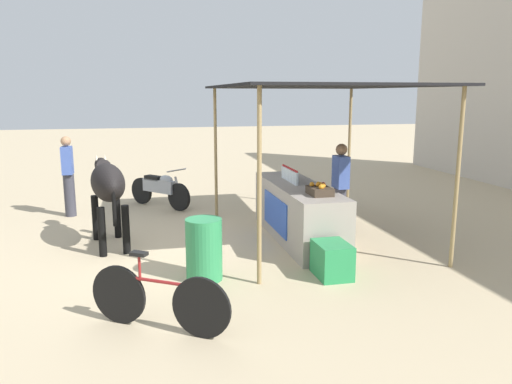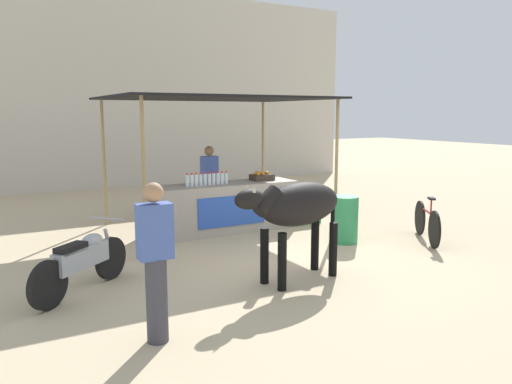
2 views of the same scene
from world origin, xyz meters
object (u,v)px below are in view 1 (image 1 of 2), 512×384
object	(u,v)px
vendor_behind_counter	(340,190)
bicycle_leaning	(158,299)
motorcycle_parked	(160,188)
stall_counter	(298,212)
passerby_on_street	(68,175)
water_barrel	(204,249)
cow	(107,184)
cooler_box	(332,260)
fruit_crate	(320,190)

from	to	relation	value
vendor_behind_counter	bicycle_leaning	distance (m)	4.38
vendor_behind_counter	motorcycle_parked	size ratio (longest dim) A/B	1.16
stall_counter	passerby_on_street	distance (m)	4.86
vendor_behind_counter	water_barrel	size ratio (longest dim) A/B	1.95
stall_counter	cow	bearing A→B (deg)	-96.37
vendor_behind_counter	cow	xyz separation A→B (m)	(-0.40, -3.91, 0.18)
cooler_box	vendor_behind_counter	bearing A→B (deg)	154.88
fruit_crate	vendor_behind_counter	bearing A→B (deg)	140.97
vendor_behind_counter	motorcycle_parked	distance (m)	4.31
fruit_crate	bicycle_leaning	xyz separation A→B (m)	(2.04, -2.55, -0.69)
motorcycle_parked	vendor_behind_counter	bearing A→B (deg)	43.86
vendor_behind_counter	stall_counter	bearing A→B (deg)	-93.39
cooler_box	motorcycle_parked	size ratio (longest dim) A/B	0.42
stall_counter	bicycle_leaning	size ratio (longest dim) A/B	2.12
stall_counter	passerby_on_street	world-z (taller)	passerby_on_street
fruit_crate	water_barrel	distance (m)	2.09
vendor_behind_counter	water_barrel	bearing A→B (deg)	-59.55
water_barrel	passerby_on_street	bearing A→B (deg)	-151.94
water_barrel	motorcycle_parked	xyz separation A→B (m)	(-4.61, -0.39, 0.00)
cooler_box	passerby_on_street	size ratio (longest dim) A/B	0.36
fruit_crate	bicycle_leaning	bearing A→B (deg)	-51.35
water_barrel	stall_counter	bearing A→B (deg)	130.51
fruit_crate	cooler_box	world-z (taller)	fruit_crate
passerby_on_street	cow	bearing A→B (deg)	21.66
fruit_crate	cooler_box	xyz separation A→B (m)	(0.95, -0.15, -0.80)
fruit_crate	stall_counter	bearing A→B (deg)	-176.48
fruit_crate	motorcycle_parked	xyz separation A→B (m)	(-3.95, -2.27, -0.61)
stall_counter	water_barrel	bearing A→B (deg)	-49.49
cow	passerby_on_street	distance (m)	2.47
fruit_crate	bicycle_leaning	world-z (taller)	fruit_crate
stall_counter	cow	size ratio (longest dim) A/B	1.62
bicycle_leaning	water_barrel	bearing A→B (deg)	154.34
stall_counter	water_barrel	size ratio (longest dim) A/B	3.54
bicycle_leaning	passerby_on_street	bearing A→B (deg)	-164.21
fruit_crate	motorcycle_parked	distance (m)	4.60
vendor_behind_counter	cooler_box	xyz separation A→B (m)	(1.81, -0.85, -0.61)
vendor_behind_counter	cow	bearing A→B (deg)	-95.80
stall_counter	motorcycle_parked	size ratio (longest dim) A/B	2.11
passerby_on_street	bicycle_leaning	bearing A→B (deg)	15.79
cooler_box	bicycle_leaning	world-z (taller)	bicycle_leaning
water_barrel	vendor_behind_counter	bearing A→B (deg)	120.45
vendor_behind_counter	passerby_on_street	bearing A→B (deg)	-119.13
bicycle_leaning	fruit_crate	bearing A→B (deg)	128.65
motorcycle_parked	passerby_on_street	bearing A→B (deg)	-77.61
vendor_behind_counter	passerby_on_street	distance (m)	5.52
fruit_crate	bicycle_leaning	distance (m)	3.33
vendor_behind_counter	cooler_box	size ratio (longest dim) A/B	2.75
cow	bicycle_leaning	size ratio (longest dim) A/B	1.31
vendor_behind_counter	motorcycle_parked	xyz separation A→B (m)	(-3.09, -2.97, -0.42)
cow	bicycle_leaning	distance (m)	3.43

